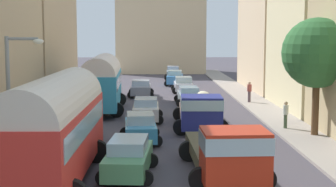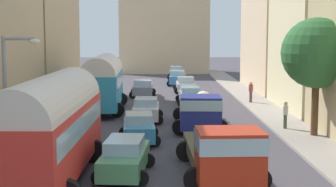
# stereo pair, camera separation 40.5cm
# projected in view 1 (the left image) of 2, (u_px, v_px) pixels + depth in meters

# --- Properties ---
(ground_plane) EXTENTS (154.00, 154.00, 0.00)m
(ground_plane) POSITION_uv_depth(u_px,v_px,m) (165.00, 104.00, 40.67)
(ground_plane) COLOR #453F47
(sidewalk_left) EXTENTS (2.50, 70.00, 0.14)m
(sidewalk_left) POSITION_uv_depth(u_px,v_px,m) (75.00, 103.00, 40.48)
(sidewalk_left) COLOR #A19A94
(sidewalk_left) RESTS_ON ground
(sidewalk_right) EXTENTS (2.50, 70.00, 0.14)m
(sidewalk_right) POSITION_uv_depth(u_px,v_px,m) (255.00, 102.00, 40.85)
(sidewalk_right) COLOR gray
(sidewalk_right) RESTS_ON ground
(building_left_2) EXTENTS (4.49, 14.80, 11.92)m
(building_left_2) POSITION_uv_depth(u_px,v_px,m) (39.00, 29.00, 42.32)
(building_left_2) COLOR tan
(building_left_2) RESTS_ON ground
(building_right_2) EXTENTS (5.28, 10.70, 9.33)m
(building_right_2) POSITION_uv_depth(u_px,v_px,m) (314.00, 46.00, 37.03)
(building_right_2) COLOR beige
(building_right_2) RESTS_ON ground
(building_right_3) EXTENTS (4.67, 14.00, 14.02)m
(building_right_3) POSITION_uv_depth(u_px,v_px,m) (271.00, 19.00, 49.66)
(building_right_3) COLOR #D2B590
(building_right_3) RESTS_ON ground
(distant_church) EXTENTS (12.40, 7.72, 21.62)m
(distant_church) POSITION_uv_depth(u_px,v_px,m) (161.00, 23.00, 71.88)
(distant_church) COLOR beige
(distant_church) RESTS_ON ground
(parked_bus_0) EXTENTS (3.42, 9.67, 4.10)m
(parked_bus_0) POSITION_uv_depth(u_px,v_px,m) (55.00, 124.00, 18.97)
(parked_bus_0) COLOR red
(parked_bus_0) RESTS_ON ground
(parked_bus_1) EXTENTS (3.48, 8.79, 4.06)m
(parked_bus_1) POSITION_uv_depth(u_px,v_px,m) (102.00, 81.00, 36.41)
(parked_bus_1) COLOR teal
(parked_bus_1) RESTS_ON ground
(cargo_truck_0) EXTENTS (3.32, 7.48, 2.32)m
(cargo_truck_0) POSITION_uv_depth(u_px,v_px,m) (226.00, 151.00, 19.25)
(cargo_truck_0) COLOR #AF2A15
(cargo_truck_0) RESTS_ON ground
(cargo_truck_1) EXTENTS (3.26, 7.71, 2.24)m
(cargo_truck_1) POSITION_uv_depth(u_px,v_px,m) (200.00, 110.00, 29.37)
(cargo_truck_1) COLOR navy
(cargo_truck_1) RESTS_ON ground
(car_0) EXTENTS (2.26, 4.31, 1.41)m
(car_0) POSITION_uv_depth(u_px,v_px,m) (189.00, 95.00, 40.15)
(car_0) COLOR gray
(car_0) RESTS_ON ground
(car_1) EXTENTS (2.31, 3.65, 1.51)m
(car_1) POSITION_uv_depth(u_px,v_px,m) (183.00, 85.00, 48.08)
(car_1) COLOR silver
(car_1) RESTS_ON ground
(car_2) EXTENTS (2.44, 4.08, 1.62)m
(car_2) POSITION_uv_depth(u_px,v_px,m) (175.00, 78.00, 54.70)
(car_2) COLOR #4084CB
(car_2) RESTS_ON ground
(car_3) EXTENTS (2.18, 3.73, 1.64)m
(car_3) POSITION_uv_depth(u_px,v_px,m) (173.00, 73.00, 61.43)
(car_3) COLOR slate
(car_3) RESTS_ON ground
(car_4) EXTENTS (2.38, 4.31, 1.52)m
(car_4) POSITION_uv_depth(u_px,v_px,m) (129.00, 157.00, 20.03)
(car_4) COLOR #4A8F5B
(car_4) RESTS_ON ground
(car_5) EXTENTS (2.29, 3.79, 1.53)m
(car_5) POSITION_uv_depth(u_px,v_px,m) (140.00, 128.00, 26.18)
(car_5) COLOR #3890C5
(car_5) RESTS_ON ground
(car_6) EXTENTS (2.22, 3.80, 1.52)m
(car_6) POSITION_uv_depth(u_px,v_px,m) (146.00, 110.00, 32.40)
(car_6) COLOR silver
(car_6) RESTS_ON ground
(car_7) EXTENTS (2.32, 3.95, 1.47)m
(car_7) POSITION_uv_depth(u_px,v_px,m) (141.00, 88.00, 45.10)
(car_7) COLOR gray
(car_7) RESTS_ON ground
(pedestrian_0) EXTENTS (0.50, 0.50, 1.79)m
(pedestrian_0) POSITION_uv_depth(u_px,v_px,m) (249.00, 91.00, 40.43)
(pedestrian_0) COLOR #534048
(pedestrian_0) RESTS_ON ground
(pedestrian_1) EXTENTS (0.45, 0.45, 1.72)m
(pedestrian_1) POSITION_uv_depth(u_px,v_px,m) (286.00, 114.00, 29.39)
(pedestrian_1) COLOR #405138
(pedestrian_1) RESTS_ON ground
(streetlamp_near) EXTENTS (1.50, 0.28, 5.55)m
(streetlamp_near) POSITION_uv_depth(u_px,v_px,m) (14.00, 93.00, 19.55)
(streetlamp_near) COLOR gray
(streetlamp_near) RESTS_ON ground
(roadside_tree_1) EXTENTS (3.80, 3.80, 6.50)m
(roadside_tree_1) POSITION_uv_depth(u_px,v_px,m) (317.00, 53.00, 27.08)
(roadside_tree_1) COLOR brown
(roadside_tree_1) RESTS_ON ground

